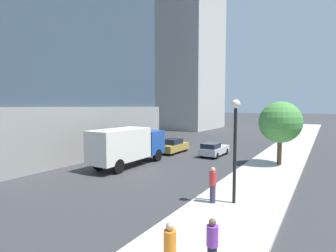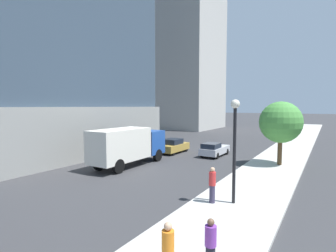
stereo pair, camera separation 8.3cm
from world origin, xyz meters
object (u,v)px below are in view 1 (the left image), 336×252
(construction_building, at_px, (182,48))
(car_silver, at_px, (214,149))
(street_lamp, at_px, (235,135))
(car_gold, at_px, (173,146))
(pedestrian_purple_shirt, at_px, (212,245))
(box_truck, at_px, (128,144))
(pedestrian_red_shirt, at_px, (213,184))
(street_tree, at_px, (280,122))

(construction_building, height_order, car_silver, construction_building)
(street_lamp, xyz_separation_m, car_gold, (-10.18, 11.28, -2.83))
(pedestrian_purple_shirt, bearing_deg, street_lamp, 101.25)
(construction_building, bearing_deg, street_lamp, -58.27)
(car_silver, xyz_separation_m, box_truck, (-4.45, -7.77, 1.11))
(construction_building, bearing_deg, car_gold, -63.01)
(box_truck, bearing_deg, car_gold, 90.00)
(box_truck, bearing_deg, pedestrian_purple_shirt, -40.53)
(box_truck, distance_m, pedestrian_red_shirt, 10.33)
(street_lamp, relative_size, box_truck, 0.68)
(car_silver, bearing_deg, box_truck, -119.78)
(street_lamp, distance_m, street_tree, 10.46)
(street_lamp, relative_size, street_tree, 0.99)
(car_silver, relative_size, car_gold, 1.01)
(construction_building, relative_size, box_truck, 5.71)
(street_tree, distance_m, pedestrian_red_shirt, 11.35)
(construction_building, xyz_separation_m, car_silver, (19.42, -28.91, -17.44))
(car_silver, relative_size, pedestrian_red_shirt, 2.27)
(street_lamp, relative_size, car_gold, 1.28)
(pedestrian_purple_shirt, bearing_deg, car_silver, 111.47)
(street_lamp, bearing_deg, car_gold, 132.08)
(pedestrian_purple_shirt, bearing_deg, construction_building, 119.55)
(car_silver, bearing_deg, car_gold, -173.62)
(car_gold, bearing_deg, car_silver, 6.38)
(car_silver, bearing_deg, street_lamp, -64.04)
(car_gold, bearing_deg, street_tree, -4.44)
(street_lamp, distance_m, box_truck, 11.08)
(box_truck, height_order, pedestrian_red_shirt, box_truck)
(street_lamp, height_order, box_truck, street_lamp)
(car_gold, height_order, pedestrian_purple_shirt, pedestrian_purple_shirt)
(street_lamp, bearing_deg, car_silver, 115.96)
(street_tree, bearing_deg, street_lamp, -92.85)
(car_silver, xyz_separation_m, car_gold, (-4.45, -0.50, 0.05))
(car_gold, xyz_separation_m, pedestrian_red_shirt, (9.26, -11.79, 0.34))
(car_gold, bearing_deg, pedestrian_purple_shirt, -56.28)
(pedestrian_red_shirt, bearing_deg, street_tree, 82.52)
(construction_building, relative_size, pedestrian_purple_shirt, 27.14)
(car_silver, height_order, box_truck, box_truck)
(street_tree, bearing_deg, box_truck, -148.94)
(street_lamp, xyz_separation_m, pedestrian_red_shirt, (-0.92, -0.51, -2.49))
(pedestrian_red_shirt, distance_m, pedestrian_purple_shirt, 5.55)
(car_silver, height_order, pedestrian_purple_shirt, pedestrian_purple_shirt)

